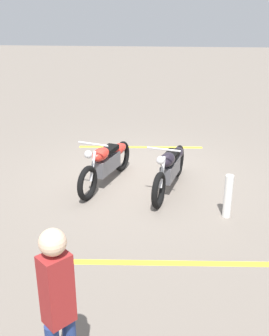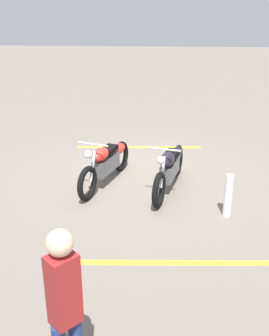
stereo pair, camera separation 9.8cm
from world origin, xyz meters
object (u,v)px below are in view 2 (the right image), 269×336
at_px(bystander_near_row, 65,309).
at_px(bollard_post, 228,196).
at_px(motorcycle_bright_foreground, 106,162).
at_px(motorcycle_dark_foreground, 170,167).

relative_size(bystander_near_row, bollard_post, 2.28).
relative_size(motorcycle_bright_foreground, bollard_post, 2.78).
xyz_separation_m(motorcycle_dark_foreground, bollard_post, (1.07, 1.00, -0.07)).
height_order(bystander_near_row, bollard_post, bystander_near_row).
bearing_deg(motorcycle_bright_foreground, bollard_post, 78.93).
bearing_deg(motorcycle_bright_foreground, motorcycle_dark_foreground, 99.81).
xyz_separation_m(motorcycle_bright_foreground, bystander_near_row, (4.84, 0.34, 0.52)).
height_order(motorcycle_dark_foreground, bollard_post, motorcycle_dark_foreground).
bearing_deg(bollard_post, motorcycle_dark_foreground, -137.02).
xyz_separation_m(motorcycle_bright_foreground, motorcycle_dark_foreground, (0.17, 1.29, 0.00)).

